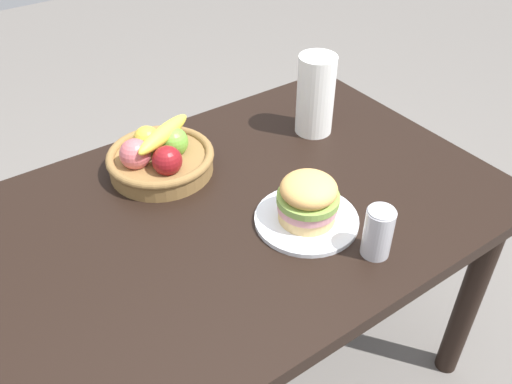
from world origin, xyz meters
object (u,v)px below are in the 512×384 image
sandwich (308,198)px  plate (306,220)px  soda_can (378,232)px  fruit_basket (160,157)px  paper_towel_roll (315,95)px

sandwich → plate: bearing=90.0°
soda_can → fruit_basket: (-0.25, 0.56, -0.01)m
fruit_basket → paper_towel_roll: bearing=-9.3°
paper_towel_roll → plate: bearing=-132.0°
sandwich → fruit_basket: fruit_basket is taller
sandwich → soda_can: size_ratio=1.19×
paper_towel_roll → fruit_basket: bearing=170.7°
sandwich → paper_towel_roll: paper_towel_roll is taller
plate → sandwich: 0.07m
plate → paper_towel_roll: paper_towel_roll is taller
fruit_basket → soda_can: bearing=-65.9°
fruit_basket → paper_towel_roll: 0.49m
sandwich → paper_towel_roll: bearing=48.0°
plate → paper_towel_roll: (0.28, 0.31, 0.11)m
plate → paper_towel_roll: bearing=48.0°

